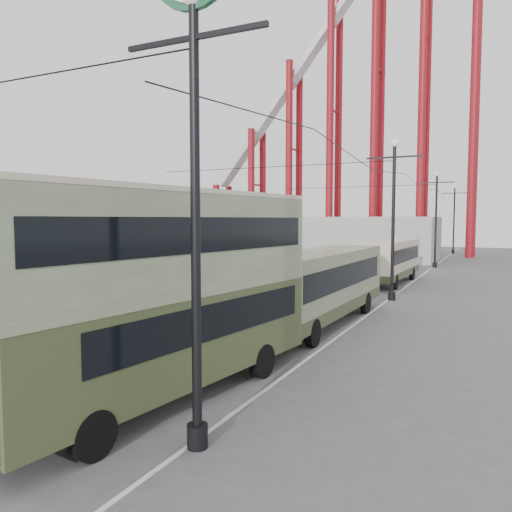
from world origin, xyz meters
The scene contains 12 objects.
ground centered at (0.00, 0.00, 0.00)m, with size 160.00×160.00×0.00m, color #4D4D50.
road_markings centered at (-0.86, 19.70, 0.01)m, with size 12.52×120.00×0.01m.
lamp_post_near centered at (5.60, -3.00, 7.86)m, with size 3.20×0.44×10.80m.
lamp_post_mid centered at (5.60, 18.00, 4.68)m, with size 3.20×0.44×9.32m.
lamp_post_far centered at (5.60, 40.00, 4.68)m, with size 3.20×0.44×9.32m.
lamp_post_distant centered at (5.60, 62.00, 4.68)m, with size 3.20×0.44×9.32m.
roller_coaster centered at (-2.49, 56.89, 22.92)m, with size 52.95×5.00×55.48m.
fairground_shed centered at (-6.00, 47.00, 2.50)m, with size 22.00×10.00×5.00m, color #A2A19C.
double_decker_bus centered at (3.33, -0.96, 3.09)m, with size 3.91×10.51×5.51m.
single_decker_green centered at (3.90, 9.79, 1.87)m, with size 2.98×11.78×3.31m.
single_decker_cream centered at (3.90, 25.85, 1.79)m, with size 2.89×10.27×3.17m.
pedestrian centered at (0.80, 5.25, 0.94)m, with size 0.69×0.45×1.88m, color black.
Camera 1 is at (11.09, -11.51, 4.75)m, focal length 35.00 mm.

